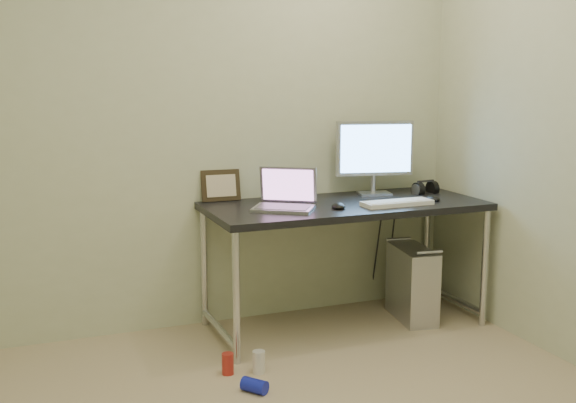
{
  "coord_description": "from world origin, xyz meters",
  "views": [
    {
      "loc": [
        -0.95,
        -2.34,
        1.51
      ],
      "look_at": [
        0.4,
        1.04,
        0.85
      ],
      "focal_mm": 45.0,
      "sensor_mm": 36.0,
      "label": 1
    }
  ],
  "objects": [
    {
      "name": "monitor",
      "position": [
        1.19,
        1.59,
        1.02
      ],
      "size": [
        0.48,
        0.18,
        0.46
      ],
      "rotation": [
        0.0,
        0.0,
        -0.22
      ],
      "color": "#B5B6BE",
      "rests_on": "desk"
    },
    {
      "name": "can_red",
      "position": [
        0.04,
        0.96,
        0.05
      ],
      "size": [
        0.08,
        0.08,
        0.11
      ],
      "primitive_type": "cylinder",
      "rotation": [
        0.0,
        0.0,
        0.39
      ],
      "color": "#B02922",
      "rests_on": "ground"
    },
    {
      "name": "cable_b",
      "position": [
        1.38,
        1.68,
        0.38
      ],
      "size": [
        0.02,
        0.11,
        0.71
      ],
      "primitive_type": "cylinder",
      "rotation": [
        0.14,
        0.0,
        0.09
      ],
      "color": "black",
      "rests_on": "ground"
    },
    {
      "name": "wall_back",
      "position": [
        0.0,
        1.75,
        1.25
      ],
      "size": [
        3.5,
        0.02,
        2.5
      ],
      "primitive_type": "cube",
      "color": "beige",
      "rests_on": "ground"
    },
    {
      "name": "keyboard",
      "position": [
        1.14,
        1.22,
        0.76
      ],
      "size": [
        0.42,
        0.14,
        0.03
      ],
      "primitive_type": "cube",
      "rotation": [
        0.0,
        0.0,
        0.01
      ],
      "color": "white",
      "rests_on": "desk"
    },
    {
      "name": "cable_a",
      "position": [
        1.29,
        1.7,
        0.4
      ],
      "size": [
        0.01,
        0.16,
        0.69
      ],
      "primitive_type": "cylinder",
      "rotation": [
        0.21,
        0.0,
        0.0
      ],
      "color": "black",
      "rests_on": "ground"
    },
    {
      "name": "mouse_right",
      "position": [
        1.42,
        1.27,
        0.77
      ],
      "size": [
        0.07,
        0.11,
        0.04
      ],
      "primitive_type": "ellipsoid",
      "rotation": [
        0.0,
        0.0,
        -0.03
      ],
      "color": "black",
      "rests_on": "desk"
    },
    {
      "name": "can_white",
      "position": [
        0.19,
        0.92,
        0.06
      ],
      "size": [
        0.08,
        0.08,
        0.12
      ],
      "primitive_type": "cylinder",
      "rotation": [
        0.0,
        0.0,
        0.21
      ],
      "color": "silver",
      "rests_on": "ground"
    },
    {
      "name": "can_blue",
      "position": [
        0.09,
        0.71,
        0.03
      ],
      "size": [
        0.13,
        0.14,
        0.07
      ],
      "primitive_type": "cylinder",
      "rotation": [
        1.57,
        0.0,
        0.66
      ],
      "color": "#1621C3",
      "rests_on": "ground"
    },
    {
      "name": "headphones",
      "position": [
        1.52,
        1.51,
        0.78
      ],
      "size": [
        0.16,
        0.1,
        0.1
      ],
      "rotation": [
        0.0,
        0.0,
        0.12
      ],
      "color": "black",
      "rests_on": "desk"
    },
    {
      "name": "tower_computer",
      "position": [
        1.34,
        1.35,
        0.22
      ],
      "size": [
        0.25,
        0.45,
        0.47
      ],
      "rotation": [
        0.0,
        0.0,
        -0.16
      ],
      "color": "silver",
      "rests_on": "ground"
    },
    {
      "name": "desk",
      "position": [
        0.9,
        1.39,
        0.67
      ],
      "size": [
        1.63,
        0.71,
        0.75
      ],
      "color": "black",
      "rests_on": "ground"
    },
    {
      "name": "laptop",
      "position": [
        0.51,
        1.36,
        0.8
      ],
      "size": [
        0.42,
        0.4,
        0.23
      ],
      "rotation": [
        0.0,
        0.0,
        -0.59
      ],
      "color": "#B5B6BE",
      "rests_on": "desk"
    },
    {
      "name": "webcam",
      "position": [
        0.53,
        1.67,
        0.84
      ],
      "size": [
        0.04,
        0.03,
        0.12
      ],
      "rotation": [
        0.0,
        0.0,
        -0.06
      ],
      "color": "silver",
      "rests_on": "desk"
    },
    {
      "name": "mouse_left",
      "position": [
        0.79,
        1.25,
        0.77
      ],
      "size": [
        0.11,
        0.14,
        0.04
      ],
      "primitive_type": "ellipsoid",
      "rotation": [
        0.0,
        0.0,
        -0.31
      ],
      "color": "black",
      "rests_on": "desk"
    },
    {
      "name": "picture_frame",
      "position": [
        0.24,
        1.73,
        0.84
      ],
      "size": [
        0.24,
        0.08,
        0.19
      ],
      "primitive_type": "cube",
      "rotation": [
        -0.21,
        0.0,
        -0.05
      ],
      "color": "black",
      "rests_on": "desk"
    }
  ]
}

